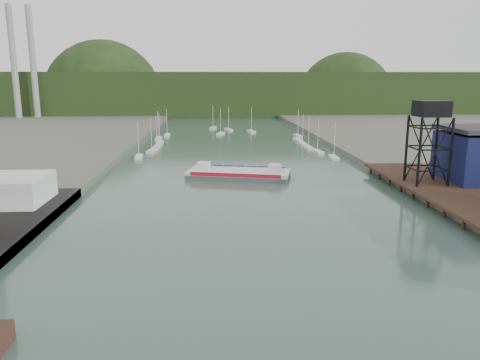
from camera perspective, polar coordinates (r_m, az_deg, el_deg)
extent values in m
cube|color=black|center=(88.40, 26.31, -2.31)|extent=(14.00, 70.00, 0.50)
cylinder|color=black|center=(85.86, 22.75, -3.15)|extent=(0.60, 0.60, 2.20)
cylinder|color=black|center=(93.58, 21.04, 3.11)|extent=(0.50, 0.50, 13.00)
cylinder|color=black|center=(96.21, 24.30, 3.07)|extent=(0.50, 0.50, 13.00)
cylinder|color=black|center=(99.00, 19.63, 3.68)|extent=(0.50, 0.50, 13.00)
cylinder|color=black|center=(101.50, 22.75, 3.63)|extent=(0.50, 0.50, 13.00)
cube|color=black|center=(96.74, 22.31, 8.06)|extent=(5.50, 5.50, 3.00)
cube|color=silver|center=(136.40, -12.22, 2.76)|extent=(2.67, 7.65, 0.90)
cube|color=silver|center=(147.24, -10.69, 3.50)|extent=(2.81, 7.67, 0.90)
cube|color=silver|center=(155.88, -10.08, 4.00)|extent=(2.35, 7.59, 0.90)
cube|color=silver|center=(165.66, -9.73, 4.49)|extent=(2.01, 7.50, 0.90)
cube|color=silver|center=(177.93, -9.90, 5.01)|extent=(2.00, 7.50, 0.90)
cube|color=silver|center=(187.40, -8.87, 5.41)|extent=(2.16, 7.54, 0.90)
cube|color=silver|center=(134.44, 11.37, 2.66)|extent=(2.53, 7.62, 0.90)
cube|color=silver|center=(144.94, 9.42, 3.42)|extent=(2.76, 7.67, 0.90)
cube|color=silver|center=(153.21, 8.33, 3.92)|extent=(2.22, 7.56, 0.90)
cube|color=silver|center=(161.90, 7.62, 4.39)|extent=(2.18, 7.54, 0.90)
cube|color=silver|center=(172.78, 7.06, 4.89)|extent=(2.46, 7.61, 0.90)
cube|color=silver|center=(184.49, 7.05, 5.36)|extent=(2.48, 7.61, 0.90)
cube|color=silver|center=(190.41, -2.38, 5.65)|extent=(3.78, 7.76, 0.90)
cube|color=silver|center=(199.03, 1.40, 5.94)|extent=(3.31, 7.74, 0.90)
cube|color=silver|center=(206.41, -1.40, 6.17)|extent=(3.76, 7.76, 0.90)
cube|color=silver|center=(214.24, -3.30, 6.37)|extent=(3.40, 7.74, 0.90)
cylinder|color=gray|center=(279.07, -25.85, 12.66)|extent=(3.20, 3.20, 60.00)
cylinder|color=gray|center=(280.90, -23.92, 12.82)|extent=(3.20, 3.20, 60.00)
cube|color=black|center=(329.35, -2.33, 10.46)|extent=(500.00, 120.00, 28.00)
sphere|color=black|center=(337.49, -16.22, 9.36)|extent=(80.00, 80.00, 80.00)
sphere|color=black|center=(353.01, 12.62, 9.33)|extent=(70.00, 70.00, 70.00)
cube|color=#4D4E50|center=(107.19, -0.15, 0.55)|extent=(24.55, 14.44, 0.92)
cube|color=silver|center=(107.03, -0.15, 0.99)|extent=(24.55, 14.44, 0.74)
cube|color=#B41426|center=(102.51, -0.62, 0.59)|extent=(19.70, 4.97, 0.83)
cube|color=navy|center=(111.48, 0.29, 1.54)|extent=(19.70, 4.97, 0.83)
cube|color=silver|center=(108.61, -4.45, 1.71)|extent=(3.34, 3.34, 1.84)
cube|color=silver|center=(105.64, 4.28, 1.42)|extent=(3.34, 3.34, 1.84)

